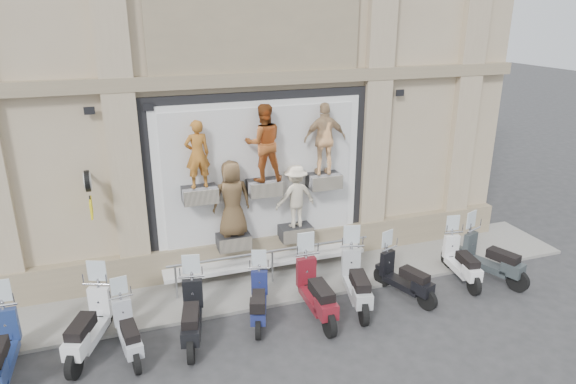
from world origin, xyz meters
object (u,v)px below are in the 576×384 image
(scooter_b, at_px, (87,316))
(scooter_g, at_px, (357,272))
(scooter_h, at_px, (405,269))
(clock_sign_bracket, at_px, (89,187))
(scooter_j, at_px, (492,250))
(scooter_i, at_px, (462,253))
(scooter_d, at_px, (191,305))
(scooter_e, at_px, (259,292))
(guard_rail, at_px, (272,267))
(scooter_c, at_px, (127,323))
(scooter_f, at_px, (316,282))

(scooter_b, xyz_separation_m, scooter_g, (5.64, -0.16, 0.01))
(scooter_b, bearing_deg, scooter_h, 19.72)
(clock_sign_bracket, xyz_separation_m, scooter_j, (9.06, -1.99, -1.99))
(scooter_g, relative_size, scooter_i, 1.12)
(scooter_d, xyz_separation_m, scooter_j, (7.35, 0.07, 0.01))
(clock_sign_bracket, bearing_deg, scooter_g, -20.03)
(scooter_d, distance_m, scooter_e, 1.47)
(guard_rail, xyz_separation_m, clock_sign_bracket, (-3.90, 0.47, 2.34))
(scooter_b, bearing_deg, scooter_c, -1.16)
(scooter_e, xyz_separation_m, scooter_h, (3.45, -0.17, 0.03))
(scooter_d, bearing_deg, scooter_b, -175.49)
(guard_rail, bearing_deg, scooter_h, -29.78)
(scooter_b, height_order, scooter_f, scooter_f)
(scooter_d, bearing_deg, scooter_f, 11.40)
(scooter_j, bearing_deg, scooter_e, 158.13)
(scooter_j, bearing_deg, guard_rail, 143.04)
(scooter_c, xyz_separation_m, scooter_g, (4.93, 0.14, 0.14))
(clock_sign_bracket, height_order, scooter_j, clock_sign_bracket)
(scooter_f, distance_m, scooter_g, 1.03)
(guard_rail, bearing_deg, scooter_g, -44.98)
(clock_sign_bracket, distance_m, scooter_i, 8.77)
(scooter_i, bearing_deg, scooter_g, -167.83)
(guard_rail, relative_size, scooter_e, 2.91)
(scooter_j, bearing_deg, scooter_i, 144.31)
(scooter_j, bearing_deg, scooter_d, 160.03)
(scooter_h, relative_size, scooter_i, 0.99)
(scooter_j, bearing_deg, scooter_f, 160.64)
(guard_rail, relative_size, scooter_j, 2.54)
(guard_rail, distance_m, clock_sign_bracket, 4.57)
(clock_sign_bracket, height_order, scooter_f, clock_sign_bracket)
(scooter_d, height_order, scooter_j, scooter_j)
(clock_sign_bracket, bearing_deg, scooter_d, -50.33)
(scooter_f, bearing_deg, scooter_j, 2.31)
(scooter_e, xyz_separation_m, scooter_g, (2.24, -0.12, 0.13))
(scooter_g, bearing_deg, scooter_f, -160.08)
(scooter_d, distance_m, scooter_j, 7.35)
(clock_sign_bracket, bearing_deg, scooter_e, -30.34)
(scooter_i, bearing_deg, scooter_c, -169.02)
(scooter_f, xyz_separation_m, scooter_g, (1.02, 0.11, -0.01))
(scooter_c, bearing_deg, guard_rail, 17.66)
(scooter_b, distance_m, scooter_j, 9.30)
(scooter_d, xyz_separation_m, scooter_e, (1.45, 0.21, -0.09))
(scooter_i, xyz_separation_m, scooter_j, (0.72, -0.20, 0.06))
(clock_sign_bracket, height_order, scooter_g, clock_sign_bracket)
(guard_rail, relative_size, scooter_b, 2.49)
(scooter_h, bearing_deg, scooter_e, 158.51)
(scooter_d, relative_size, scooter_f, 0.94)
(clock_sign_bracket, distance_m, scooter_h, 7.22)
(scooter_b, xyz_separation_m, scooter_h, (6.85, -0.21, -0.09))
(scooter_c, xyz_separation_m, scooter_e, (2.69, 0.25, 0.00))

